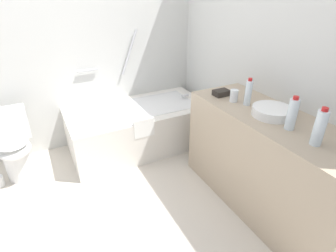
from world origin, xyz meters
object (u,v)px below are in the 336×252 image
at_px(drinking_glass_1, 234,96).
at_px(water_bottle_2, 292,114).
at_px(toilet, 14,146).
at_px(amenity_basket, 221,93).
at_px(water_bottle_0, 320,128).
at_px(water_bottle_1, 248,93).
at_px(bathtub, 139,126).
at_px(sink_basin, 272,112).
at_px(sink_faucet, 289,108).

bearing_deg(drinking_glass_1, water_bottle_2, -87.76).
height_order(toilet, amenity_basket, amenity_basket).
distance_m(water_bottle_0, water_bottle_1, 0.68).
bearing_deg(amenity_basket, drinking_glass_1, -87.69).
xyz_separation_m(water_bottle_0, water_bottle_1, (0.05, 0.68, -0.01)).
xyz_separation_m(water_bottle_0, amenity_basket, (-0.01, 0.95, -0.09)).
bearing_deg(drinking_glass_1, bathtub, 117.19).
xyz_separation_m(toilet, sink_basin, (1.88, -1.38, 0.54)).
relative_size(bathtub, sink_basin, 5.23).
height_order(sink_faucet, water_bottle_2, water_bottle_2).
xyz_separation_m(drinking_glass_1, amenity_basket, (-0.01, 0.16, -0.03)).
height_order(water_bottle_0, water_bottle_1, water_bottle_0).
relative_size(drinking_glass_1, amenity_basket, 0.75).
height_order(bathtub, water_bottle_0, bathtub).
height_order(sink_faucet, amenity_basket, sink_faucet).
xyz_separation_m(toilet, water_bottle_2, (1.83, -1.59, 0.62)).
distance_m(sink_faucet, water_bottle_0, 0.51).
bearing_deg(toilet, drinking_glass_1, 57.41).
height_order(drinking_glass_1, amenity_basket, drinking_glass_1).
bearing_deg(toilet, water_bottle_2, 45.85).
xyz_separation_m(bathtub, sink_faucet, (0.76, -1.35, 0.61)).
bearing_deg(drinking_glass_1, sink_faucet, -54.62).
bearing_deg(bathtub, sink_faucet, -60.48).
distance_m(water_bottle_1, water_bottle_2, 0.46).
height_order(water_bottle_0, drinking_glass_1, water_bottle_0).
relative_size(water_bottle_2, amenity_basket, 1.72).
bearing_deg(bathtub, amenity_basket, -58.76).
distance_m(water_bottle_0, water_bottle_2, 0.22).
bearing_deg(sink_basin, amenity_basket, 99.02).
distance_m(water_bottle_1, amenity_basket, 0.29).
bearing_deg(water_bottle_2, sink_basin, 75.67).
bearing_deg(sink_faucet, water_bottle_2, -137.85).
xyz_separation_m(bathtub, drinking_glass_1, (0.51, -0.99, 0.63)).
relative_size(bathtub, water_bottle_0, 6.28).
bearing_deg(sink_basin, bathtub, 113.43).
bearing_deg(water_bottle_2, sink_faucet, 42.15).
relative_size(bathtub, drinking_glass_1, 15.19).
bearing_deg(drinking_glass_1, water_bottle_1, -64.10).
distance_m(water_bottle_0, amenity_basket, 0.96).
bearing_deg(toilet, water_bottle_1, 55.60).
distance_m(sink_faucet, amenity_basket, 0.58).
bearing_deg(amenity_basket, water_bottle_2, -87.74).
distance_m(sink_basin, amenity_basket, 0.53).
bearing_deg(sink_basin, toilet, 143.72).
height_order(sink_faucet, water_bottle_1, water_bottle_1).
bearing_deg(bathtub, sink_basin, -66.57).
distance_m(sink_faucet, drinking_glass_1, 0.44).
distance_m(sink_basin, water_bottle_1, 0.26).
bearing_deg(drinking_glass_1, sink_basin, -78.03).
distance_m(water_bottle_2, drinking_glass_1, 0.57).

